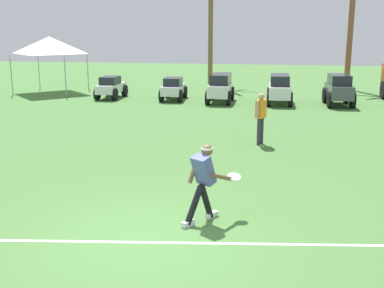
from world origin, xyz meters
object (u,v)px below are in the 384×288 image
at_px(frisbee_in_flight, 234,177).
at_px(parked_car_slot_d, 280,88).
at_px(frisbee_thrower, 203,179).
at_px(parked_car_slot_b, 173,88).
at_px(parked_car_slot_a, 111,87).
at_px(teammate_near_sideline, 261,114).
at_px(parked_car_slot_c, 220,87).
at_px(parked_car_slot_e, 339,89).
at_px(event_tent, 49,45).
at_px(palm_tree_far_left, 211,13).
at_px(palm_tree_left_of_centre, 351,21).

height_order(frisbee_in_flight, parked_car_slot_d, parked_car_slot_d).
relative_size(frisbee_thrower, frisbee_in_flight, 4.13).
height_order(frisbee_in_flight, parked_car_slot_b, parked_car_slot_b).
xyz_separation_m(frisbee_thrower, parked_car_slot_b, (-3.76, 14.81, -0.24)).
height_order(frisbee_in_flight, parked_car_slot_a, parked_car_slot_a).
bearing_deg(frisbee_thrower, parked_car_slot_a, 115.17).
relative_size(teammate_near_sideline, parked_car_slot_c, 0.65).
distance_m(teammate_near_sideline, parked_car_slot_a, 11.63).
bearing_deg(parked_car_slot_d, parked_car_slot_e, -0.26).
height_order(frisbee_thrower, parked_car_slot_e, frisbee_thrower).
bearing_deg(event_tent, frisbee_in_flight, -54.52).
relative_size(frisbee_in_flight, parked_car_slot_b, 0.16).
xyz_separation_m(parked_car_slot_d, event_tent, (-12.30, 2.01, 1.83)).
height_order(frisbee_in_flight, parked_car_slot_e, parked_car_slot_e).
bearing_deg(teammate_near_sideline, parked_car_slot_b, 117.88).
distance_m(parked_car_slot_b, palm_tree_far_left, 8.06).
height_order(parked_car_slot_a, palm_tree_left_of_centre, palm_tree_left_of_centre).
distance_m(parked_car_slot_b, parked_car_slot_c, 2.40).
xyz_separation_m(palm_tree_far_left, event_tent, (-8.02, -5.41, -1.81)).
distance_m(frisbee_thrower, parked_car_slot_c, 14.49).
xyz_separation_m(parked_car_slot_a, palm_tree_far_left, (4.06, 7.03, 3.79)).
xyz_separation_m(parked_car_slot_b, palm_tree_left_of_centre, (8.93, 5.91, 3.26)).
bearing_deg(palm_tree_left_of_centre, event_tent, -165.19).
distance_m(frisbee_in_flight, parked_car_slot_c, 14.17).
bearing_deg(parked_car_slot_d, parked_car_slot_c, -179.32).
height_order(frisbee_thrower, frisbee_in_flight, frisbee_thrower).
bearing_deg(palm_tree_far_left, frisbee_thrower, -82.40).
height_order(frisbee_thrower, teammate_near_sideline, teammate_near_sideline).
relative_size(parked_car_slot_b, parked_car_slot_e, 0.93).
bearing_deg(parked_car_slot_d, palm_tree_left_of_centre, 58.71).
bearing_deg(frisbee_thrower, teammate_near_sideline, 82.68).
bearing_deg(event_tent, parked_car_slot_e, -7.70).
xyz_separation_m(parked_car_slot_a, parked_car_slot_e, (10.99, -0.40, 0.18)).
xyz_separation_m(frisbee_thrower, event_tent, (-10.94, 16.47, 1.75)).
relative_size(frisbee_thrower, parked_car_slot_b, 0.64).
bearing_deg(parked_car_slot_e, parked_car_slot_b, 177.30).
relative_size(frisbee_thrower, parked_car_slot_c, 0.60).
height_order(frisbee_thrower, event_tent, event_tent).
distance_m(frisbee_thrower, frisbee_in_flight, 0.65).
relative_size(parked_car_slot_c, event_tent, 0.76).
height_order(parked_car_slot_d, palm_tree_left_of_centre, palm_tree_left_of_centre).
relative_size(frisbee_in_flight, parked_car_slot_c, 0.14).
height_order(teammate_near_sideline, parked_car_slot_b, teammate_near_sideline).
relative_size(frisbee_in_flight, event_tent, 0.11).
relative_size(parked_car_slot_e, event_tent, 0.76).
distance_m(parked_car_slot_b, parked_car_slot_d, 5.14).
relative_size(parked_car_slot_b, palm_tree_far_left, 0.31).
relative_size(parked_car_slot_a, palm_tree_left_of_centre, 0.34).
height_order(frisbee_thrower, parked_car_slot_d, frisbee_thrower).
bearing_deg(parked_car_slot_b, parked_car_slot_a, 179.40).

